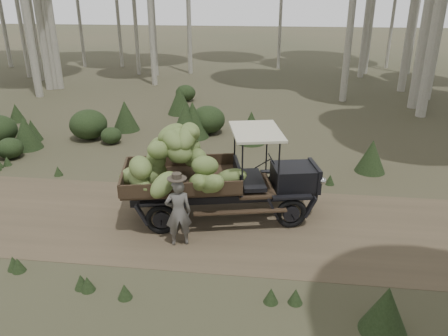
{
  "coord_description": "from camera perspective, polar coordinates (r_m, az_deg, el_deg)",
  "views": [
    {
      "loc": [
        3.12,
        -9.05,
        5.19
      ],
      "look_at": [
        1.94,
        0.46,
        1.25
      ],
      "focal_mm": 35.0,
      "sensor_mm": 36.0,
      "label": 1
    }
  ],
  "objects": [
    {
      "name": "ground",
      "position": [
        10.89,
        -10.53,
        -6.54
      ],
      "size": [
        120.0,
        120.0,
        0.0
      ],
      "primitive_type": "plane",
      "color": "#473D2B",
      "rests_on": "ground"
    },
    {
      "name": "dirt_track",
      "position": [
        10.89,
        -10.53,
        -6.53
      ],
      "size": [
        70.0,
        4.0,
        0.01
      ],
      "primitive_type": "cube",
      "color": "brown",
      "rests_on": "ground"
    },
    {
      "name": "banana_truck",
      "position": [
        10.16,
        -3.8,
        0.36
      ],
      "size": [
        4.94,
        2.88,
        2.43
      ],
      "rotation": [
        0.0,
        0.0,
        0.22
      ],
      "color": "black",
      "rests_on": "ground"
    },
    {
      "name": "farmer",
      "position": [
        9.39,
        -5.99,
        -5.69
      ],
      "size": [
        0.65,
        0.52,
        1.68
      ],
      "rotation": [
        0.0,
        0.0,
        3.44
      ],
      "color": "#55524E",
      "rests_on": "ground"
    },
    {
      "name": "undergrowth",
      "position": [
        11.95,
        -13.39,
        -1.31
      ],
      "size": [
        23.59,
        24.82,
        1.36
      ],
      "color": "#233319",
      "rests_on": "ground"
    }
  ]
}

